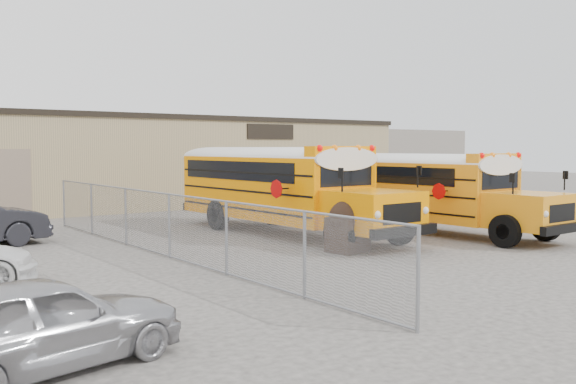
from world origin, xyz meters
TOP-DOWN VIEW (x-y plane):
  - ground at (0.00, 0.00)m, footprint 120.00×120.00m
  - warehouse at (-0.00, 19.99)m, footprint 30.20×10.20m
  - chainlink_fence at (-6.00, 3.00)m, footprint 0.07×18.07m
  - distant_building_right at (24.00, 24.00)m, footprint 10.00×8.00m
  - school_bus_left at (-0.58, 11.78)m, footprint 3.27×10.79m
  - school_bus_right at (3.97, 8.64)m, footprint 3.04×9.98m
  - tarp_bundle at (-1.39, 0.77)m, footprint 1.13×1.13m
  - car_silver at (-11.51, -4.14)m, footprint 4.21×2.30m

SIDE VIEW (x-z plane):
  - ground at x=0.00m, z-range 0.00..0.00m
  - car_silver at x=-11.51m, z-range 0.00..1.36m
  - tarp_bundle at x=-1.39m, z-range 0.02..1.56m
  - chainlink_fence at x=-6.00m, z-range 0.00..1.80m
  - school_bus_right at x=3.97m, z-range 0.23..3.13m
  - school_bus_left at x=-0.58m, z-range 0.25..3.39m
  - distant_building_right at x=24.00m, z-range 0.00..4.40m
  - warehouse at x=0.00m, z-range 0.04..4.71m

